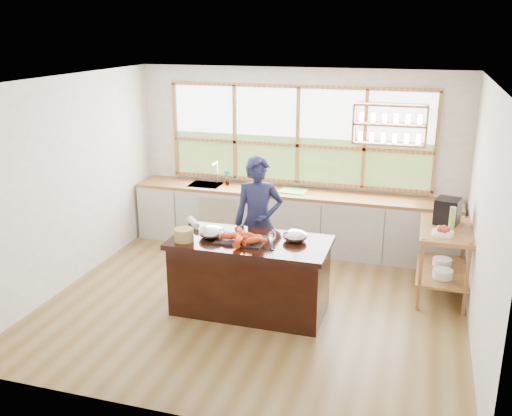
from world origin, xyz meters
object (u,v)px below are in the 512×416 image
at_px(island, 250,275).
at_px(wicker_basket, 184,235).
at_px(cook, 258,222).
at_px(espresso_machine, 447,211).

height_order(island, wicker_basket, wicker_basket).
height_order(cook, wicker_basket, cook).
xyz_separation_m(cook, wicker_basket, (-0.61, -0.97, 0.11)).
distance_m(cook, espresso_machine, 2.38).
bearing_deg(wicker_basket, island, 18.02).
distance_m(island, wicker_basket, 0.92).
relative_size(island, espresso_machine, 5.77).
distance_m(island, cook, 0.85).
bearing_deg(wicker_basket, cook, 58.03).
bearing_deg(cook, wicker_basket, -139.15).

